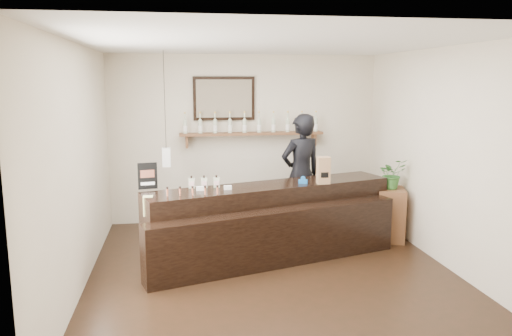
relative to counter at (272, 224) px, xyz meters
name	(u,v)px	position (x,y,z in m)	size (l,w,h in m)	color
ground	(272,272)	(-0.11, -0.57, -0.46)	(5.00, 5.00, 0.00)	black
room_shell	(273,137)	(-0.11, -0.57, 1.25)	(5.00, 5.00, 5.00)	beige
back_wall_decor	(236,118)	(-0.27, 1.80, 1.30)	(2.66, 0.96, 1.69)	brown
counter	(272,224)	(0.00, 0.00, 0.00)	(3.52, 1.89, 1.14)	black
promo_sign	(148,176)	(-1.64, 0.11, 0.69)	(0.25, 0.06, 0.35)	black
paper_bag	(323,170)	(0.73, 0.08, 0.70)	(0.17, 0.13, 0.37)	#A5744F
tape_dispenser	(303,181)	(0.45, 0.13, 0.56)	(0.13, 0.08, 0.10)	#175AA2
side_cabinet	(390,214)	(1.89, 0.45, -0.06)	(0.54, 0.63, 0.79)	brown
potted_plant	(392,174)	(1.89, 0.45, 0.55)	(0.40, 0.35, 0.45)	#306729
shopkeeper	(301,167)	(0.64, 0.98, 0.60)	(0.77, 0.51, 2.13)	black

